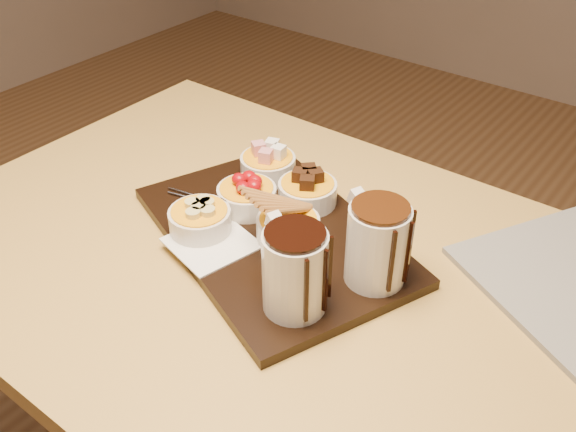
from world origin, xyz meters
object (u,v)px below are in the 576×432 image
Objects in this scene: bowl_strawberries at (247,198)px; dining_table at (281,305)px; serving_board at (273,235)px; pitcher_dark_chocolate at (295,272)px; pitcher_milk_chocolate at (377,245)px.

dining_table is at bearing -26.33° from bowl_strawberries.
pitcher_dark_chocolate reaches higher than serving_board.
pitcher_milk_chocolate reaches higher than dining_table.
bowl_strawberries is at bearing 167.35° from pitcher_dark_chocolate.
serving_board reaches higher than dining_table.
pitcher_dark_chocolate is at bearing -94.40° from pitcher_milk_chocolate.
dining_table is at bearing 158.66° from pitcher_dark_chocolate.
serving_board is at bearing 160.02° from pitcher_dark_chocolate.
dining_table is at bearing -145.62° from pitcher_milk_chocolate.
bowl_strawberries is (-0.12, 0.06, 0.14)m from dining_table.
bowl_strawberries reaches higher than serving_board.
bowl_strawberries reaches higher than dining_table.
bowl_strawberries is (-0.08, 0.03, 0.03)m from serving_board.
bowl_strawberries is at bearing -176.42° from serving_board.
serving_board is 0.08m from bowl_strawberries.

